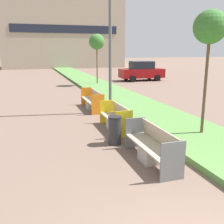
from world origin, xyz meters
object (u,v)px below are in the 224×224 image
at_px(bench_orange_frame, 93,102).
at_px(sapling_tree_far, 97,42).
at_px(bench_grey_frame, 152,148).
at_px(litter_bin, 115,130).
at_px(bench_yellow_frame, 116,120).
at_px(parked_car_distant, 142,71).
at_px(street_lamp_post, 110,18).
at_px(sapling_tree_near, 210,29).

height_order(bench_orange_frame, sapling_tree_far, sapling_tree_far).
bearing_deg(bench_grey_frame, bench_orange_frame, 89.98).
xyz_separation_m(litter_bin, sapling_tree_far, (3.03, 13.83, 3.08)).
bearing_deg(sapling_tree_far, bench_orange_frame, -106.06).
bearing_deg(sapling_tree_far, bench_yellow_frame, -101.48).
xyz_separation_m(bench_grey_frame, bench_yellow_frame, (-0.00, 3.05, -0.01)).
bearing_deg(litter_bin, bench_yellow_frame, 70.42).
distance_m(bench_yellow_frame, litter_bin, 1.56).
bearing_deg(bench_orange_frame, parked_car_distant, 55.25).
height_order(street_lamp_post, sapling_tree_far, street_lamp_post).
bearing_deg(sapling_tree_near, litter_bin, 174.53).
height_order(bench_orange_frame, litter_bin, bench_orange_frame).
distance_m(street_lamp_post, sapling_tree_far, 9.93).
height_order(bench_yellow_frame, parked_car_distant, parked_car_distant).
relative_size(bench_grey_frame, sapling_tree_far, 0.54).
height_order(litter_bin, sapling_tree_near, sapling_tree_near).
height_order(bench_grey_frame, sapling_tree_far, sapling_tree_far).
bearing_deg(parked_car_distant, bench_orange_frame, -122.81).
bearing_deg(litter_bin, sapling_tree_near, -5.47).
xyz_separation_m(litter_bin, parked_car_distant, (7.99, 15.89, 0.46)).
bearing_deg(sapling_tree_near, parked_car_distant, 72.96).
height_order(street_lamp_post, parked_car_distant, street_lamp_post).
bearing_deg(bench_grey_frame, sapling_tree_near, 27.33).
relative_size(bench_yellow_frame, street_lamp_post, 0.26).
xyz_separation_m(bench_yellow_frame, sapling_tree_near, (2.51, -1.76, 3.21)).
bearing_deg(sapling_tree_far, parked_car_distant, 22.58).
relative_size(bench_yellow_frame, sapling_tree_near, 0.49).
relative_size(litter_bin, parked_car_distant, 0.21).
xyz_separation_m(bench_orange_frame, parked_car_distant, (7.46, 10.76, 0.54)).
bearing_deg(street_lamp_post, bench_orange_frame, 120.96).
xyz_separation_m(bench_orange_frame, sapling_tree_near, (2.50, -5.42, 3.19)).
bearing_deg(parked_car_distant, street_lamp_post, -118.28).
distance_m(street_lamp_post, sapling_tree_near, 4.85).
distance_m(bench_grey_frame, sapling_tree_near, 4.27).
distance_m(sapling_tree_near, sapling_tree_far, 14.12).
relative_size(bench_orange_frame, sapling_tree_far, 0.58).
distance_m(bench_grey_frame, street_lamp_post, 6.95).
xyz_separation_m(bench_yellow_frame, sapling_tree_far, (2.51, 12.36, 3.16)).
relative_size(sapling_tree_near, parked_car_distant, 0.98).
height_order(sapling_tree_near, parked_car_distant, sapling_tree_near).
bearing_deg(sapling_tree_near, sapling_tree_far, 90.00).
bearing_deg(bench_orange_frame, sapling_tree_far, 73.94).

